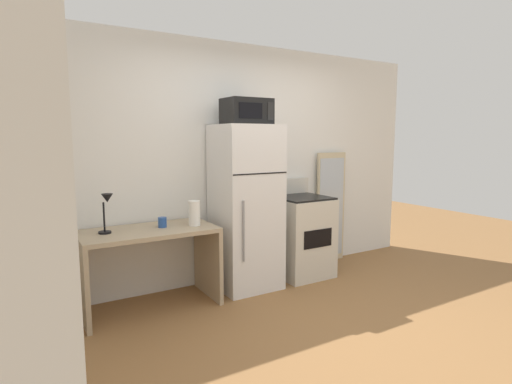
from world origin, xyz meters
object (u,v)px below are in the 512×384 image
(desk, at_px, (149,253))
(oven_range, at_px, (301,235))
(coffee_mug, at_px, (162,222))
(paper_towel_roll, at_px, (194,213))
(refrigerator, at_px, (246,207))
(microwave, at_px, (247,112))
(leaning_mirror, at_px, (331,207))
(desk_lamp, at_px, (106,207))

(desk, distance_m, oven_range, 1.77)
(coffee_mug, distance_m, paper_towel_roll, 0.31)
(refrigerator, bearing_deg, desk, -179.04)
(paper_towel_roll, bearing_deg, refrigerator, 7.75)
(microwave, height_order, leaning_mirror, microwave)
(desk_lamp, height_order, oven_range, desk_lamp)
(oven_range, bearing_deg, desk_lamp, 179.95)
(microwave, xyz_separation_m, oven_range, (0.73, 0.02, -1.38))
(desk, bearing_deg, oven_range, 0.52)
(refrigerator, distance_m, oven_range, 0.83)
(coffee_mug, distance_m, refrigerator, 0.91)
(paper_towel_roll, height_order, oven_range, oven_range)
(coffee_mug, relative_size, refrigerator, 0.06)
(coffee_mug, bearing_deg, desk, -174.47)
(refrigerator, height_order, microwave, microwave)
(desk_lamp, xyz_separation_m, paper_towel_roll, (0.78, -0.08, -0.12))
(desk_lamp, bearing_deg, oven_range, -0.05)
(microwave, relative_size, oven_range, 0.42)
(desk_lamp, height_order, coffee_mug, desk_lamp)
(refrigerator, relative_size, microwave, 3.74)
(paper_towel_roll, xyz_separation_m, microwave, (0.61, 0.06, 0.98))
(desk, height_order, paper_towel_roll, paper_towel_roll)
(paper_towel_roll, height_order, refrigerator, refrigerator)
(refrigerator, bearing_deg, desk_lamp, 179.98)
(leaning_mirror, bearing_deg, coffee_mug, -173.59)
(paper_towel_roll, relative_size, oven_range, 0.22)
(coffee_mug, xyz_separation_m, leaning_mirror, (2.30, 0.26, -0.10))
(paper_towel_roll, height_order, microwave, microwave)
(desk_lamp, distance_m, paper_towel_roll, 0.80)
(oven_range, bearing_deg, refrigerator, 179.89)
(coffee_mug, height_order, oven_range, oven_range)
(desk, relative_size, microwave, 2.66)
(desk, bearing_deg, paper_towel_roll, -8.74)
(leaning_mirror, bearing_deg, microwave, -168.83)
(desk, xyz_separation_m, paper_towel_roll, (0.43, -0.07, 0.34))
(desk_lamp, bearing_deg, microwave, -0.89)
(desk, distance_m, microwave, 1.68)
(desk_lamp, bearing_deg, leaning_mirror, 5.19)
(coffee_mug, height_order, paper_towel_roll, paper_towel_roll)
(coffee_mug, relative_size, oven_range, 0.09)
(paper_towel_roll, relative_size, refrigerator, 0.14)
(paper_towel_roll, distance_m, oven_range, 1.40)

